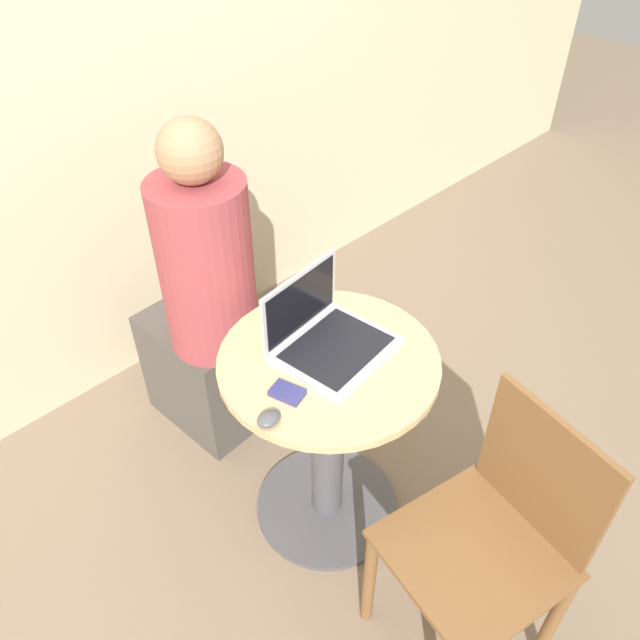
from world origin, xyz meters
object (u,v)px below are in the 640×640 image
cell_phone (287,393)px  laptop (326,337)px  chair_empty (491,543)px  person_seated (205,316)px

cell_phone → laptop: bearing=15.8°
chair_empty → person_seated: bearing=91.3°
cell_phone → chair_empty: 0.65m
cell_phone → chair_empty: (0.19, -0.56, -0.28)m
cell_phone → chair_empty: size_ratio=0.12×
cell_phone → person_seated: size_ratio=0.08×
chair_empty → person_seated: 1.17m
person_seated → laptop: bearing=-85.5°
laptop → chair_empty: (-0.02, -0.62, -0.31)m
laptop → cell_phone: laptop is taller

